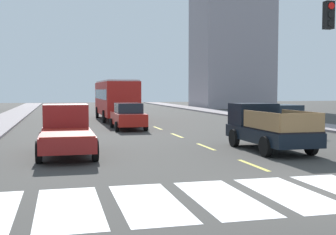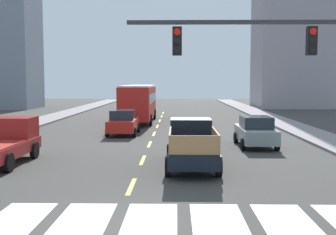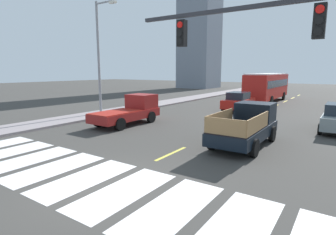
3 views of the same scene
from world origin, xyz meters
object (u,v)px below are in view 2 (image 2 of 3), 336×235
(pickup_dark, at_px, (5,142))
(sedan_near_right, at_px, (256,131))
(pickup_stakebed, at_px, (192,145))
(city_bus, at_px, (139,101))
(sedan_near_left, at_px, (123,122))

(pickup_dark, relative_size, sedan_near_right, 1.18)
(pickup_stakebed, xyz_separation_m, city_bus, (-4.03, 19.80, 1.02))
(pickup_stakebed, distance_m, sedan_near_right, 6.80)
(pickup_dark, bearing_deg, sedan_near_right, 22.22)
(city_bus, distance_m, sedan_near_left, 9.00)
(city_bus, bearing_deg, pickup_dark, -104.94)
(pickup_stakebed, bearing_deg, pickup_dark, 178.15)
(city_bus, bearing_deg, sedan_near_right, -63.19)
(pickup_stakebed, xyz_separation_m, pickup_dark, (-8.39, 0.66, -0.02))
(pickup_stakebed, bearing_deg, city_bus, 104.15)
(pickup_stakebed, height_order, pickup_dark, same)
(pickup_dark, relative_size, city_bus, 0.48)
(pickup_dark, height_order, city_bus, city_bus)
(pickup_dark, bearing_deg, city_bus, 77.17)
(city_bus, xyz_separation_m, sedan_near_right, (7.83, -14.16, -1.09))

